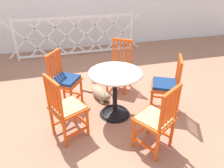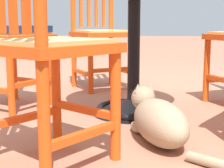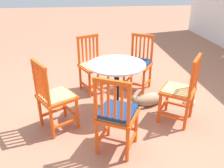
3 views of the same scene
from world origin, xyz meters
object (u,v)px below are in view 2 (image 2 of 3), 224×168
at_px(orange_chair_facing_out, 43,48).
at_px(orange_chair_near_fence, 100,34).
at_px(orange_chair_at_corner, 8,35).
at_px(cafe_table, 134,65).
at_px(tabby_cat, 157,120).

bearing_deg(orange_chair_facing_out, orange_chair_near_fence, -90.98).
relative_size(orange_chair_near_fence, orange_chair_at_corner, 1.00).
height_order(cafe_table, orange_chair_at_corner, orange_chair_at_corner).
bearing_deg(tabby_cat, cafe_table, -76.35).
distance_m(orange_chair_near_fence, orange_chair_at_corner, 0.84).
height_order(orange_chair_near_fence, tabby_cat, orange_chair_near_fence).
bearing_deg(orange_chair_facing_out, orange_chair_at_corner, -62.53).
height_order(orange_chair_at_corner, orange_chair_facing_out, same).
distance_m(orange_chair_facing_out, tabby_cat, 0.62).
height_order(orange_chair_near_fence, orange_chair_facing_out, same).
bearing_deg(orange_chair_near_fence, orange_chair_at_corner, 54.67).
distance_m(cafe_table, orange_chair_near_fence, 0.86).
xyz_separation_m(orange_chair_near_fence, orange_chair_at_corner, (0.49, 0.69, 0.01)).
relative_size(cafe_table, orange_chair_near_fence, 0.83).
xyz_separation_m(orange_chair_facing_out, tabby_cat, (-0.43, -0.30, -0.34)).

